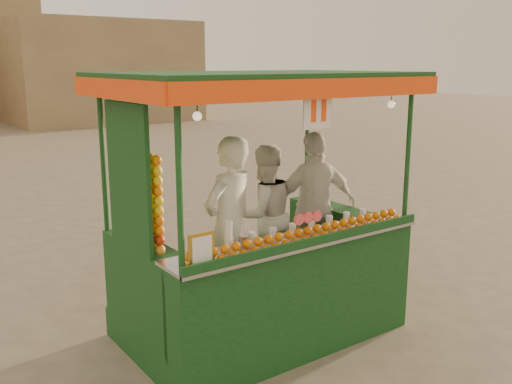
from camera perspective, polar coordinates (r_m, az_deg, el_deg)
ground at (r=6.86m, az=2.35°, el=-12.54°), size 90.00×90.00×0.00m
building_right at (r=30.84m, az=-15.39°, el=11.59°), size 9.00×6.00×5.00m
juice_cart at (r=6.08m, az=0.41°, el=-6.56°), size 3.14×2.03×2.85m
vendor_left at (r=5.97m, az=-2.68°, el=-3.37°), size 0.78×0.62×1.88m
vendor_middle at (r=6.74m, az=0.83°, el=-2.33°), size 0.90×0.74×1.68m
vendor_right at (r=6.88m, az=5.93°, el=-1.49°), size 1.15×0.73×1.82m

